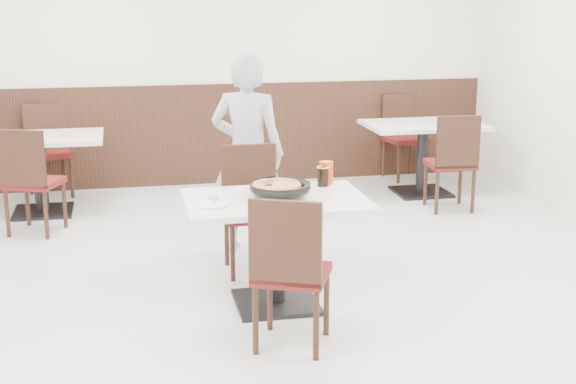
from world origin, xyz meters
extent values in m
plane|color=beige|center=(0.00, 0.00, 0.00)|extent=(7.00, 7.00, 0.00)
cube|color=silver|center=(0.00, 3.50, 1.40)|extent=(6.00, 0.04, 2.80)
cube|color=black|center=(0.00, 3.48, 0.55)|extent=(5.90, 0.03, 1.10)
cylinder|color=black|center=(-0.16, -0.09, 0.77)|extent=(0.13, 0.13, 0.04)
cylinder|color=black|center=(-0.10, -0.11, 0.79)|extent=(0.43, 0.43, 0.01)
cylinder|color=#DC914D|center=(-0.13, -0.12, 0.81)|extent=(0.33, 0.33, 0.02)
cube|color=silver|center=(-0.17, -0.09, 0.84)|extent=(0.08, 0.09, 0.00)
cube|color=white|center=(-0.59, -0.25, 0.75)|extent=(0.16, 0.16, 0.00)
cylinder|color=white|center=(-0.57, -0.27, 0.76)|extent=(0.20, 0.20, 0.01)
cube|color=silver|center=(-0.54, -0.19, 0.77)|extent=(0.07, 0.16, 0.00)
cylinder|color=black|center=(0.25, 0.11, 0.81)|extent=(0.09, 0.09, 0.13)
cylinder|color=red|center=(0.29, 0.17, 0.83)|extent=(0.11, 0.11, 0.16)
imported|color=silver|center=(-0.14, 1.05, 0.82)|extent=(0.70, 0.60, 1.63)
camera|label=1|loc=(-1.11, -5.19, 2.08)|focal=50.00mm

